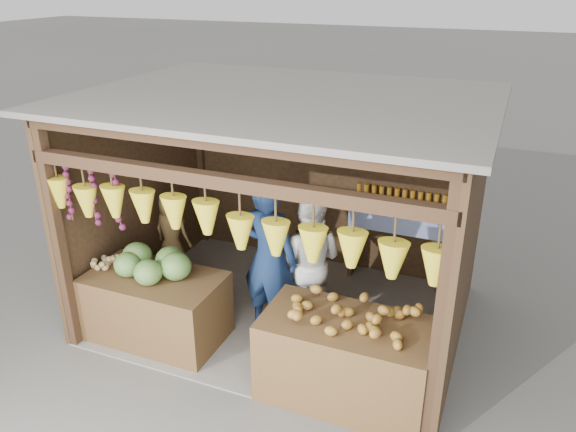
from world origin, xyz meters
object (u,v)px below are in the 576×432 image
at_px(vendor_seated, 172,232).
at_px(woman_standing, 309,261).
at_px(counter_right, 346,359).
at_px(man_standing, 269,258).
at_px(counter_left, 157,307).

bearing_deg(vendor_seated, woman_standing, -176.49).
xyz_separation_m(counter_right, woman_standing, (-0.76, 1.03, 0.40)).
relative_size(man_standing, vendor_seated, 1.81).
bearing_deg(counter_left, woman_standing, 31.53).
bearing_deg(woman_standing, vendor_seated, -7.00).
bearing_deg(vendor_seated, counter_right, 162.59).
height_order(man_standing, vendor_seated, man_standing).
bearing_deg(counter_left, man_standing, 29.16).
bearing_deg(woman_standing, counter_left, 25.92).
bearing_deg(man_standing, counter_right, 153.28).
distance_m(counter_left, man_standing, 1.38).
xyz_separation_m(man_standing, woman_standing, (0.36, 0.28, -0.10)).
bearing_deg(man_standing, counter_left, 35.88).
distance_m(counter_left, vendor_seated, 1.12).
distance_m(counter_left, woman_standing, 1.78).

